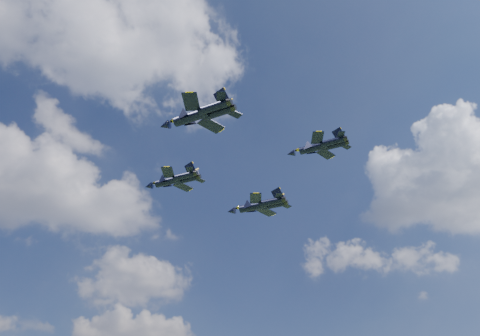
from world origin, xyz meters
name	(u,v)px	position (x,y,z in m)	size (l,w,h in m)	color
jet_lead	(167,182)	(-13.17, 6.43, 60.30)	(13.31, 13.25, 3.61)	black
jet_left	(189,117)	(-14.05, -15.31, 62.51)	(15.16, 15.69, 4.20)	black
jet_right	(251,207)	(9.79, 10.72, 60.26)	(15.03, 14.77, 4.05)	black
jet_slot	(311,148)	(11.92, -17.34, 60.36)	(12.08, 12.12, 3.29)	black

